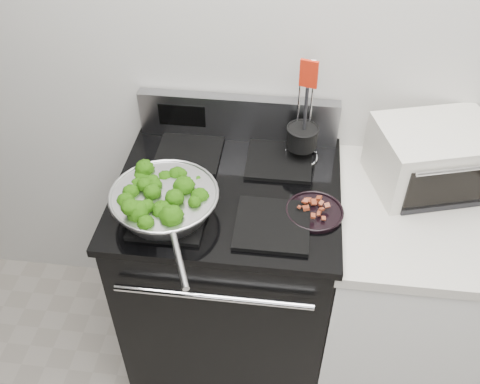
# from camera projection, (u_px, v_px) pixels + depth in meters

# --- Properties ---
(back_wall) EXTENTS (4.00, 0.02, 2.70)m
(back_wall) POSITION_uv_depth(u_px,v_px,m) (326.00, 42.00, 1.83)
(back_wall) COLOR beige
(back_wall) RESTS_ON ground
(gas_range) EXTENTS (0.79, 0.69, 1.13)m
(gas_range) POSITION_uv_depth(u_px,v_px,m) (229.00, 272.00, 2.19)
(gas_range) COLOR black
(gas_range) RESTS_ON floor
(counter) EXTENTS (0.62, 0.68, 0.92)m
(counter) POSITION_uv_depth(u_px,v_px,m) (399.00, 293.00, 2.14)
(counter) COLOR white
(counter) RESTS_ON floor
(skillet) EXTENTS (0.36, 0.55, 0.08)m
(skillet) POSITION_uv_depth(u_px,v_px,m) (165.00, 201.00, 1.74)
(skillet) COLOR silver
(skillet) RESTS_ON gas_range
(broccoli_pile) EXTENTS (0.28, 0.28, 0.10)m
(broccoli_pile) POSITION_uv_depth(u_px,v_px,m) (164.00, 196.00, 1.73)
(broccoli_pile) COLOR black
(broccoli_pile) RESTS_ON skillet
(bacon_plate) EXTENTS (0.19, 0.19, 0.04)m
(bacon_plate) POSITION_uv_depth(u_px,v_px,m) (315.00, 209.00, 1.77)
(bacon_plate) COLOR black
(bacon_plate) RESTS_ON gas_range
(utensil_holder) EXTENTS (0.13, 0.13, 0.41)m
(utensil_holder) POSITION_uv_depth(u_px,v_px,m) (302.00, 142.00, 1.95)
(utensil_holder) COLOR silver
(utensil_holder) RESTS_ON gas_range
(toaster_oven) EXTENTS (0.46, 0.40, 0.23)m
(toaster_oven) POSITION_uv_depth(u_px,v_px,m) (433.00, 157.00, 1.87)
(toaster_oven) COLOR silver
(toaster_oven) RESTS_ON counter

